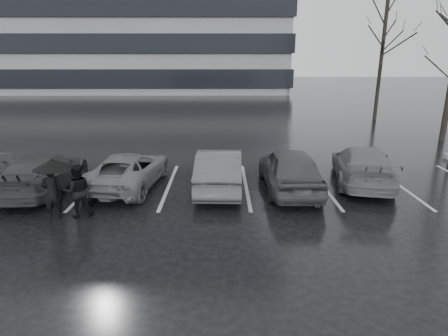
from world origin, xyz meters
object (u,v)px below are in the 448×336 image
car_west_a (219,169)px  tree_north (381,61)px  car_main (290,169)px  pedestrian_right (78,191)px  car_west_b (129,170)px  pedestrian_left (52,192)px  car_east (362,165)px  car_west_c (44,172)px

car_west_a → tree_north: tree_north is taller
car_main → pedestrian_right: (-6.53, -2.29, 0.04)m
car_west_b → tree_north: tree_north is taller
car_main → car_west_a: (-2.44, 0.13, -0.04)m
car_west_b → pedestrian_left: (-1.53, -2.75, 0.17)m
car_west_a → car_east: size_ratio=0.92×
car_main → pedestrian_left: bearing=17.4°
car_main → car_west_a: 2.45m
car_west_b → car_main: bearing=-176.8°
car_main → tree_north: size_ratio=0.52×
car_west_a → pedestrian_right: pedestrian_right is taller
car_west_c → tree_north: 23.28m
pedestrian_left → pedestrian_right: pedestrian_right is taller
pedestrian_right → car_west_c: bearing=-68.4°
tree_north → pedestrian_left: bearing=-132.9°
car_west_b → car_west_c: (-2.86, -0.39, 0.04)m
car_west_b → tree_north: bearing=-128.2°
pedestrian_right → tree_north: tree_north is taller
pedestrian_right → tree_north: size_ratio=0.19×
car_east → pedestrian_right: bearing=30.1°
car_west_a → car_west_c: (-6.10, -0.15, -0.06)m
car_west_c → car_west_a: bearing=-179.5°
pedestrian_right → car_east: bearing=177.7°
car_main → car_west_b: (-5.69, 0.36, -0.14)m
car_west_b → car_west_c: car_west_c is taller
car_main → car_east: car_main is taller
car_east → pedestrian_left: (-10.03, -3.11, 0.10)m
car_west_a → car_west_c: size_ratio=0.96×
car_main → car_west_a: bearing=-3.8°
car_east → pedestrian_left: bearing=29.4°
car_main → pedestrian_right: bearing=18.5°
car_west_b → pedestrian_right: pedestrian_right is taller
car_main → car_west_b: car_main is taller
pedestrian_left → car_west_b: bearing=-144.7°
car_east → car_west_c: bearing=15.9°
car_main → car_east: (2.81, 0.72, -0.07)m
car_west_b → pedestrian_right: (-0.84, -2.65, 0.17)m
car_east → car_main: bearing=26.6°
car_west_a → car_main: bearing=178.8°
tree_north → car_east: bearing=-113.2°
car_west_a → pedestrian_left: pedestrian_left is taller
car_main → car_west_b: size_ratio=1.00×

